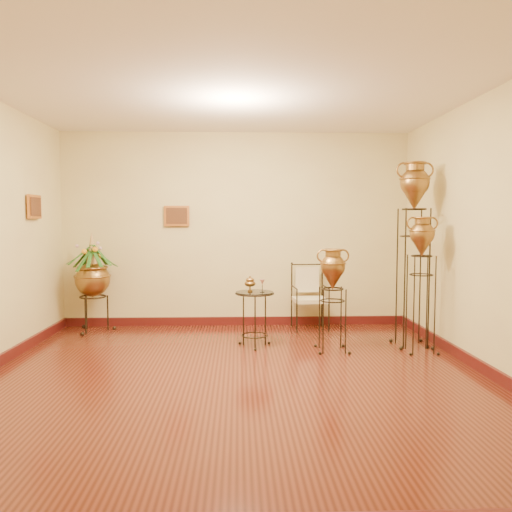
{
  "coord_description": "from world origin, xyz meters",
  "views": [
    {
      "loc": [
        0.03,
        -4.76,
        1.52
      ],
      "look_at": [
        0.25,
        1.3,
        1.1
      ],
      "focal_mm": 35.0,
      "sensor_mm": 36.0,
      "label": 1
    }
  ],
  "objects_px": {
    "planter_urn": "(92,275)",
    "armchair": "(310,297)",
    "amphora_tall": "(413,252)",
    "amphora_mid": "(421,283)",
    "side_table": "(255,318)"
  },
  "relations": [
    {
      "from": "planter_urn",
      "to": "armchair",
      "type": "xyz_separation_m",
      "value": [
        3.02,
        0.0,
        -0.32
      ]
    },
    {
      "from": "armchair",
      "to": "planter_urn",
      "type": "bearing_deg",
      "value": 176.09
    },
    {
      "from": "amphora_tall",
      "to": "armchair",
      "type": "relative_size",
      "value": 2.45
    },
    {
      "from": "planter_urn",
      "to": "armchair",
      "type": "bearing_deg",
      "value": 0.0
    },
    {
      "from": "amphora_tall",
      "to": "amphora_mid",
      "type": "distance_m",
      "value": 0.44
    },
    {
      "from": "amphora_tall",
      "to": "amphora_mid",
      "type": "xyz_separation_m",
      "value": [
        -0.0,
        -0.28,
        -0.35
      ]
    },
    {
      "from": "amphora_mid",
      "to": "armchair",
      "type": "bearing_deg",
      "value": 131.61
    },
    {
      "from": "planter_urn",
      "to": "amphora_mid",
      "type": "bearing_deg",
      "value": -16.85
    },
    {
      "from": "amphora_tall",
      "to": "amphora_mid",
      "type": "height_order",
      "value": "amphora_tall"
    },
    {
      "from": "amphora_tall",
      "to": "planter_urn",
      "type": "height_order",
      "value": "amphora_tall"
    },
    {
      "from": "amphora_tall",
      "to": "planter_urn",
      "type": "xyz_separation_m",
      "value": [
        -4.13,
        0.97,
        -0.37
      ]
    },
    {
      "from": "armchair",
      "to": "amphora_mid",
      "type": "bearing_deg",
      "value": -52.3
    },
    {
      "from": "amphora_mid",
      "to": "side_table",
      "type": "bearing_deg",
      "value": 170.36
    },
    {
      "from": "amphora_tall",
      "to": "armchair",
      "type": "xyz_separation_m",
      "value": [
        -1.11,
        0.97,
        -0.69
      ]
    },
    {
      "from": "amphora_tall",
      "to": "armchair",
      "type": "height_order",
      "value": "amphora_tall"
    }
  ]
}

